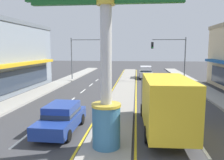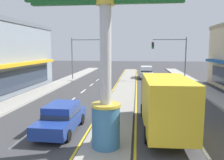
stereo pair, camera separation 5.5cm
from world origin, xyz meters
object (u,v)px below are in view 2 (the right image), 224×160
at_px(district_sign, 106,57).
at_px(traffic_light_right_side, 173,51).
at_px(traffic_light_left_side, 84,51).
at_px(box_truck_far_right_lane, 164,102).
at_px(sedan_near_right_lane, 61,117).
at_px(suv_mid_left_lane, 146,72).

relative_size(district_sign, traffic_light_right_side, 1.30).
relative_size(traffic_light_left_side, box_truck_far_right_lane, 0.89).
bearing_deg(district_sign, traffic_light_right_side, 74.41).
xyz_separation_m(traffic_light_left_side, sedan_near_right_lane, (3.59, -20.29, -3.46)).
bearing_deg(box_truck_far_right_lane, district_sign, -137.82).
bearing_deg(district_sign, sedan_near_right_lane, 143.80).
bearing_deg(traffic_light_right_side, suv_mid_left_lane, 143.17).
xyz_separation_m(district_sign, traffic_light_right_side, (6.39, 22.88, -0.00)).
xyz_separation_m(district_sign, sedan_near_right_lane, (-2.80, 2.05, -3.46)).
xyz_separation_m(traffic_light_left_side, suv_mid_left_lane, (9.19, 3.23, -3.26)).
xyz_separation_m(traffic_light_right_side, suv_mid_left_lane, (-3.59, 2.69, -3.26)).
relative_size(traffic_light_right_side, suv_mid_left_lane, 1.34).
height_order(traffic_light_right_side, box_truck_far_right_lane, traffic_light_right_side).
height_order(district_sign, traffic_light_left_side, district_sign).
relative_size(traffic_light_left_side, traffic_light_right_side, 1.00).
distance_m(traffic_light_right_side, box_truck_far_right_lane, 20.76).
height_order(traffic_light_right_side, suv_mid_left_lane, traffic_light_right_side).
relative_size(traffic_light_left_side, sedan_near_right_lane, 1.43).
relative_size(sedan_near_right_lane, box_truck_far_right_lane, 0.62).
bearing_deg(suv_mid_left_lane, traffic_light_right_side, -36.83).
distance_m(traffic_light_left_side, sedan_near_right_lane, 20.89).
xyz_separation_m(sedan_near_right_lane, suv_mid_left_lane, (5.60, 23.52, 0.20)).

